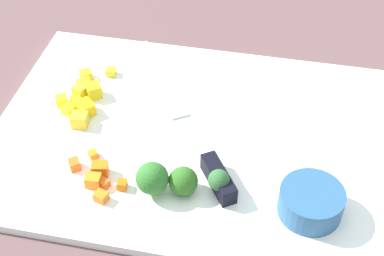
# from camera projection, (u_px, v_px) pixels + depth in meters

# --- Properties ---
(ground_plane) EXTENTS (4.00, 4.00, 0.00)m
(ground_plane) POSITION_uv_depth(u_px,v_px,m) (192.00, 140.00, 0.71)
(ground_plane) COLOR brown
(cutting_board) EXTENTS (0.51, 0.36, 0.01)m
(cutting_board) POSITION_uv_depth(u_px,v_px,m) (192.00, 137.00, 0.71)
(cutting_board) COLOR white
(cutting_board) RESTS_ON ground_plane
(prep_bowl) EXTENTS (0.07, 0.07, 0.03)m
(prep_bowl) POSITION_uv_depth(u_px,v_px,m) (311.00, 202.00, 0.61)
(prep_bowl) COLOR #2B5A8A
(prep_bowl) RESTS_ON cutting_board
(chef_knife) EXTENTS (0.20, 0.29, 0.02)m
(chef_knife) POSITION_uv_depth(u_px,v_px,m) (196.00, 141.00, 0.68)
(chef_knife) COLOR silver
(chef_knife) RESTS_ON cutting_board
(carrot_dice_0) EXTENTS (0.02, 0.02, 0.01)m
(carrot_dice_0) POSITION_uv_depth(u_px,v_px,m) (93.00, 154.00, 0.67)
(carrot_dice_0) COLOR orange
(carrot_dice_0) RESTS_ON cutting_board
(carrot_dice_1) EXTENTS (0.02, 0.01, 0.01)m
(carrot_dice_1) POSITION_uv_depth(u_px,v_px,m) (104.00, 183.00, 0.64)
(carrot_dice_1) COLOR orange
(carrot_dice_1) RESTS_ON cutting_board
(carrot_dice_2) EXTENTS (0.02, 0.02, 0.01)m
(carrot_dice_2) POSITION_uv_depth(u_px,v_px,m) (101.00, 197.00, 0.62)
(carrot_dice_2) COLOR orange
(carrot_dice_2) RESTS_ON cutting_board
(carrot_dice_3) EXTENTS (0.02, 0.02, 0.01)m
(carrot_dice_3) POSITION_uv_depth(u_px,v_px,m) (75.00, 164.00, 0.66)
(carrot_dice_3) COLOR orange
(carrot_dice_3) RESTS_ON cutting_board
(carrot_dice_4) EXTENTS (0.02, 0.02, 0.02)m
(carrot_dice_4) POSITION_uv_depth(u_px,v_px,m) (93.00, 181.00, 0.64)
(carrot_dice_4) COLOR orange
(carrot_dice_4) RESTS_ON cutting_board
(carrot_dice_5) EXTENTS (0.02, 0.02, 0.02)m
(carrot_dice_5) POSITION_uv_depth(u_px,v_px,m) (100.00, 169.00, 0.65)
(carrot_dice_5) COLOR orange
(carrot_dice_5) RESTS_ON cutting_board
(carrot_dice_6) EXTENTS (0.01, 0.01, 0.01)m
(carrot_dice_6) POSITION_uv_depth(u_px,v_px,m) (122.00, 185.00, 0.64)
(carrot_dice_6) COLOR orange
(carrot_dice_6) RESTS_ON cutting_board
(pepper_dice_0) EXTENTS (0.02, 0.02, 0.01)m
(pepper_dice_0) POSITION_uv_depth(u_px,v_px,m) (86.00, 75.00, 0.78)
(pepper_dice_0) COLOR yellow
(pepper_dice_0) RESTS_ON cutting_board
(pepper_dice_1) EXTENTS (0.02, 0.02, 0.02)m
(pepper_dice_1) POSITION_uv_depth(u_px,v_px,m) (80.00, 120.00, 0.71)
(pepper_dice_1) COLOR yellow
(pepper_dice_1) RESTS_ON cutting_board
(pepper_dice_2) EXTENTS (0.03, 0.03, 0.02)m
(pepper_dice_2) POSITION_uv_depth(u_px,v_px,m) (94.00, 91.00, 0.75)
(pepper_dice_2) COLOR yellow
(pepper_dice_2) RESTS_ON cutting_board
(pepper_dice_3) EXTENTS (0.01, 0.02, 0.01)m
(pepper_dice_3) POSITION_uv_depth(u_px,v_px,m) (111.00, 72.00, 0.79)
(pepper_dice_3) COLOR yellow
(pepper_dice_3) RESTS_ON cutting_board
(pepper_dice_4) EXTENTS (0.02, 0.02, 0.01)m
(pepper_dice_4) POSITION_uv_depth(u_px,v_px,m) (76.00, 100.00, 0.74)
(pepper_dice_4) COLOR yellow
(pepper_dice_4) RESTS_ON cutting_board
(pepper_dice_5) EXTENTS (0.02, 0.02, 0.01)m
(pepper_dice_5) POSITION_uv_depth(u_px,v_px,m) (70.00, 109.00, 0.73)
(pepper_dice_5) COLOR yellow
(pepper_dice_5) RESTS_ON cutting_board
(pepper_dice_6) EXTENTS (0.02, 0.02, 0.01)m
(pepper_dice_6) POSITION_uv_depth(u_px,v_px,m) (62.00, 101.00, 0.74)
(pepper_dice_6) COLOR yellow
(pepper_dice_6) RESTS_ON cutting_board
(pepper_dice_7) EXTENTS (0.02, 0.02, 0.02)m
(pepper_dice_7) POSITION_uv_depth(u_px,v_px,m) (80.00, 91.00, 0.75)
(pepper_dice_7) COLOR yellow
(pepper_dice_7) RESTS_ON cutting_board
(pepper_dice_8) EXTENTS (0.03, 0.03, 0.02)m
(pepper_dice_8) POSITION_uv_depth(u_px,v_px,m) (85.00, 108.00, 0.73)
(pepper_dice_8) COLOR yellow
(pepper_dice_8) RESTS_ON cutting_board
(pepper_dice_9) EXTENTS (0.02, 0.02, 0.02)m
(pepper_dice_9) POSITION_uv_depth(u_px,v_px,m) (84.00, 85.00, 0.76)
(pepper_dice_9) COLOR yellow
(pepper_dice_9) RESTS_ON cutting_board
(broccoli_floret_0) EXTENTS (0.03, 0.03, 0.03)m
(broccoli_floret_0) POSITION_uv_depth(u_px,v_px,m) (219.00, 181.00, 0.62)
(broccoli_floret_0) COLOR #81B356
(broccoli_floret_0) RESTS_ON cutting_board
(broccoli_floret_1) EXTENTS (0.04, 0.04, 0.04)m
(broccoli_floret_1) POSITION_uv_depth(u_px,v_px,m) (152.00, 179.00, 0.62)
(broccoli_floret_1) COLOR #87C355
(broccoli_floret_1) RESTS_ON cutting_board
(broccoli_floret_2) EXTENTS (0.03, 0.03, 0.03)m
(broccoli_floret_2) POSITION_uv_depth(u_px,v_px,m) (183.00, 181.00, 0.63)
(broccoli_floret_2) COLOR #96B069
(broccoli_floret_2) RESTS_ON cutting_board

